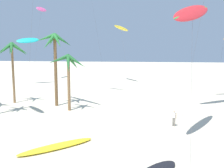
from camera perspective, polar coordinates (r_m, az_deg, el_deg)
The scene contains 9 objects.
palm_tree_1 at distance 39.47m, azimuth -21.04°, elevation 6.43°, with size 5.12×4.64×8.68m.
palm_tree_3 at distance 32.75m, azimuth -9.63°, elevation 4.06°, with size 4.72×4.17×7.12m.
palm_tree_4 at distance 35.84m, azimuth -12.36°, elevation 7.68°, with size 4.84×4.11×9.83m.
flying_kite_3 at distance 60.03m, azimuth 1.95°, elevation 12.14°, with size 4.72×9.47×13.58m.
flying_kite_5 at distance 58.63m, azimuth -17.94°, elevation 9.07°, with size 4.78×7.98×10.33m.
flying_kite_6 at distance 67.40m, azimuth -15.20°, elevation 15.50°, with size 1.72×10.89×18.05m.
flying_kite_9 at distance 23.38m, azimuth 17.22°, elevation 14.72°, with size 4.71×12.56×12.22m.
grounded_kite_1 at distance 21.54m, azimuth -11.97°, elevation -13.19°, with size 5.37×5.20×0.30m.
person_foreground_walker at distance 27.17m, azimuth 13.41°, elevation -7.12°, with size 0.47×0.31×1.65m.
Camera 1 is at (5.17, 0.42, 7.82)m, focal length 41.78 mm.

